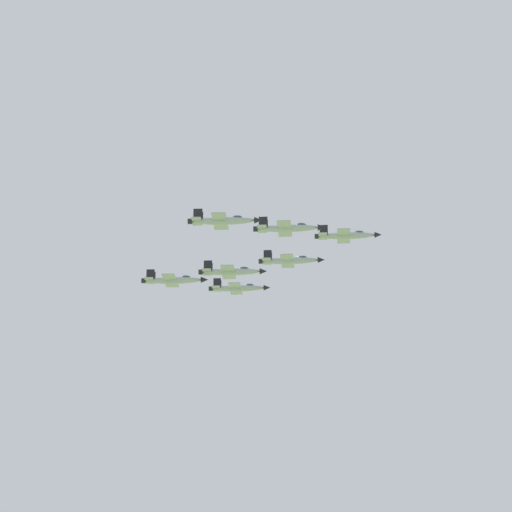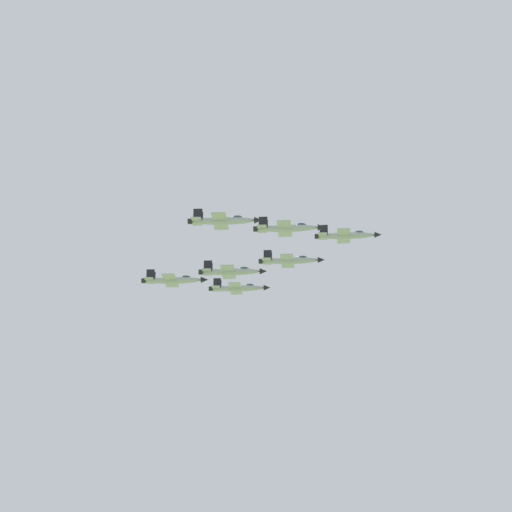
{
  "view_description": "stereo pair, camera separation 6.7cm",
  "coord_description": "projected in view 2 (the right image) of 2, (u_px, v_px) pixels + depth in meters",
  "views": [
    {
      "loc": [
        227.36,
        57.84,
        73.84
      ],
      "look_at": [
        -25.91,
        7.18,
        167.66
      ],
      "focal_mm": 76.99,
      "sensor_mm": 36.0,
      "label": 1
    },
    {
      "loc": [
        227.35,
        57.9,
        73.84
      ],
      "look_at": [
        -25.91,
        7.18,
        167.66
      ],
      "focal_mm": 76.99,
      "sensor_mm": 36.0,
      "label": 2
    }
  ],
  "objects": [
    {
      "name": "jet_left_outer",
      "position": [
        238.0,
        288.0,
        298.2
      ],
      "size": [
        10.46,
        16.82,
        3.54
      ],
      "rotation": [
        0.0,
        0.0,
        1.71
      ],
      "color": "#9EA3A8"
    },
    {
      "name": "jet_lead",
      "position": [
        347.0,
        235.0,
        275.38
      ],
      "size": [
        10.46,
        16.86,
        3.55
      ],
      "rotation": [
        0.0,
        0.0,
        1.7
      ],
      "color": "#9EA3A8"
    },
    {
      "name": "jet_right_outer",
      "position": [
        223.0,
        220.0,
        251.93
      ],
      "size": [
        10.73,
        17.19,
        3.62
      ],
      "rotation": [
        0.0,
        0.0,
        1.72
      ],
      "color": "#9EA3A8"
    },
    {
      "name": "jet_slot_rear",
      "position": [
        231.0,
        271.0,
        273.77
      ],
      "size": [
        10.71,
        17.14,
        3.61
      ],
      "rotation": [
        0.0,
        0.0,
        1.73
      ],
      "color": "#9EA3A8"
    },
    {
      "name": "jet_trailing",
      "position": [
        173.0,
        280.0,
        273.82
      ],
      "size": [
        10.45,
        16.75,
        3.53
      ],
      "rotation": [
        0.0,
        0.0,
        1.72
      ],
      "color": "#9EA3A8"
    },
    {
      "name": "jet_left_wingman",
      "position": [
        290.0,
        260.0,
        287.02
      ],
      "size": [
        10.78,
        17.38,
        3.65
      ],
      "rotation": [
        0.0,
        0.0,
        1.7
      ],
      "color": "#9EA3A8"
    },
    {
      "name": "jet_right_wingman",
      "position": [
        288.0,
        228.0,
        263.68
      ],
      "size": [
        10.81,
        17.4,
        3.66
      ],
      "rotation": [
        0.0,
        0.0,
        1.7
      ],
      "color": "#9EA3A8"
    }
  ]
}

